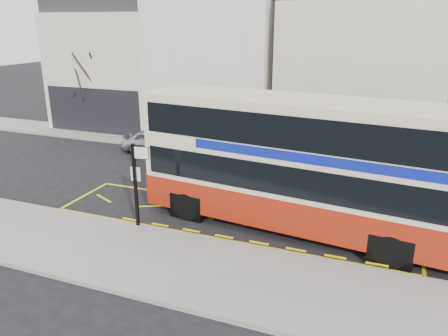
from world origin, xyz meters
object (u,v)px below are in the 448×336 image
at_px(bus_stop_post, 137,178).
at_px(double_decker_bus, 308,164).
at_px(car_white, 401,166).
at_px(car_grey, 231,147).
at_px(car_silver, 155,141).
at_px(street_tree_left, 88,62).

bearing_deg(bus_stop_post, double_decker_bus, 13.32).
bearing_deg(car_white, car_grey, 86.06).
bearing_deg(car_white, bus_stop_post, 130.34).
bearing_deg(car_silver, double_decker_bus, -138.81).
height_order(double_decker_bus, car_silver, double_decker_bus).
height_order(car_silver, car_white, car_silver).
bearing_deg(street_tree_left, car_white, -6.51).
relative_size(car_silver, street_tree_left, 0.55).
bearing_deg(car_silver, car_white, -102.72).
bearing_deg(double_decker_bus, street_tree_left, 156.26).
bearing_deg(bus_stop_post, car_grey, 81.65).
relative_size(double_decker_bus, street_tree_left, 1.77).
height_order(car_silver, street_tree_left, street_tree_left).
relative_size(car_silver, car_grey, 0.84).
bearing_deg(bus_stop_post, car_white, 39.69).
bearing_deg(street_tree_left, car_grey, -13.46).
distance_m(bus_stop_post, street_tree_left, 16.64).
xyz_separation_m(car_white, street_tree_left, (-20.26, 2.31, 4.23)).
xyz_separation_m(double_decker_bus, car_grey, (-5.62, 7.14, -1.82)).
distance_m(car_silver, car_white, 13.74).
bearing_deg(car_grey, street_tree_left, 84.24).
xyz_separation_m(bus_stop_post, car_grey, (0.19, 9.32, -1.28)).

